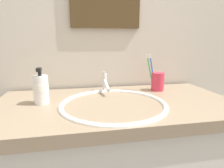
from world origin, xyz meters
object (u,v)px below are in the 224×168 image
toothbrush_cup (158,81)px  toothbrush_green (150,70)px  faucet (105,83)px  soap_dispenser (41,89)px  toothbrush_blue (152,70)px

toothbrush_cup → toothbrush_green: 0.08m
faucet → toothbrush_green: bearing=-1.4°
toothbrush_cup → soap_dispenser: 0.64m
faucet → soap_dispenser: soap_dispenser is taller
toothbrush_cup → soap_dispenser: bearing=-168.4°
toothbrush_blue → soap_dispenser: toothbrush_blue is taller
toothbrush_green → soap_dispenser: 0.60m
toothbrush_cup → toothbrush_blue: 0.08m
faucet → toothbrush_blue: (0.27, -0.01, 0.07)m
toothbrush_cup → soap_dispenser: size_ratio=0.63×
faucet → toothbrush_cup: size_ratio=1.56×
faucet → toothbrush_blue: toothbrush_blue is taller
toothbrush_green → soap_dispenser: toothbrush_green is taller
toothbrush_cup → toothbrush_blue: size_ratio=0.51×
faucet → soap_dispenser: 0.35m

